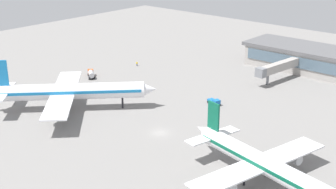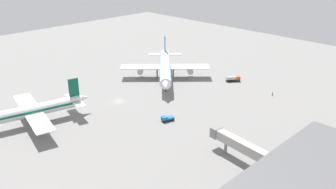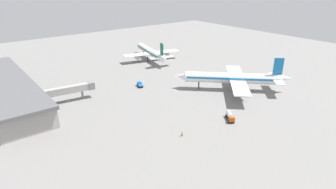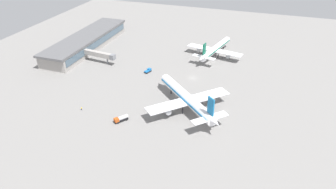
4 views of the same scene
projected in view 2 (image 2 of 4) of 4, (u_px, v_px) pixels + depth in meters
The scene contains 7 objects.
ground at pixel (119, 101), 142.01m from camera, with size 288.00×288.00×0.00m, color gray.
airplane_at_gate at pixel (165, 67), 163.57m from camera, with size 39.53×40.40×15.48m.
airplane_taxiing at pixel (28, 112), 121.48m from camera, with size 43.95×35.76×13.49m.
fuel_truck at pixel (233, 78), 161.81m from camera, with size 6.24×5.20×2.50m.
pushback_tractor at pixel (167, 118), 125.56m from camera, with size 4.77×3.31×1.90m.
ground_crew_worker at pixel (273, 93), 146.94m from camera, with size 0.54×0.54×1.67m.
jet_bridge at pixel (241, 146), 100.50m from camera, with size 5.53×23.04×6.74m.
Camera 2 is at (-78.10, -105.99, 56.68)m, focal length 38.77 mm.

